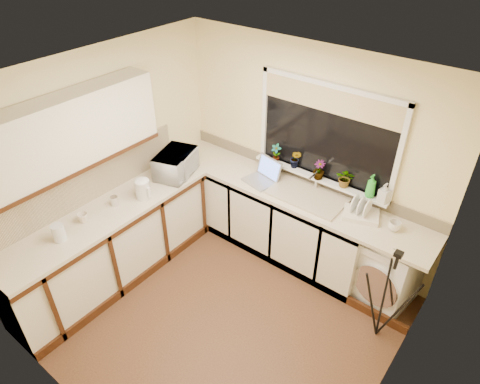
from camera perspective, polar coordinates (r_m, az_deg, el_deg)
name	(u,v)px	position (r m, az deg, el deg)	size (l,w,h in m)	color
floor	(223,313)	(4.61, -2.24, -15.92)	(3.20, 3.20, 0.00)	brown
ceiling	(216,87)	(3.13, -3.27, 13.80)	(3.20, 3.20, 0.00)	white
wall_back	(308,154)	(4.78, 9.05, 4.98)	(3.20, 3.20, 0.00)	beige
wall_front	(71,336)	(3.12, -21.65, -17.43)	(3.20, 3.20, 0.00)	beige
wall_left	(106,164)	(4.77, -17.53, 3.63)	(3.00, 3.00, 0.00)	beige
wall_right	(398,311)	(3.23, 20.39, -14.73)	(3.00, 3.00, 0.00)	beige
base_cabinet_back	(266,213)	(5.14, 3.44, -2.88)	(2.55, 0.60, 0.86)	silver
base_cabinet_left	(114,246)	(4.89, -16.56, -6.94)	(0.54, 2.40, 0.86)	silver
worktop_back	(291,192)	(4.74, 6.84, -0.04)	(3.20, 0.60, 0.04)	beige
worktop_left	(106,213)	(4.61, -17.47, -2.75)	(0.60, 2.40, 0.04)	beige
upper_cabinet	(65,135)	(4.19, -22.42, 7.08)	(0.28, 1.90, 0.70)	silver
splashback_left	(84,184)	(4.69, -20.10, 0.99)	(0.02, 2.40, 0.45)	beige
splashback_back	(305,174)	(4.90, 8.71, 2.34)	(3.20, 0.02, 0.14)	beige
window_glass	(327,134)	(4.54, 11.51, 7.66)	(1.50, 0.02, 1.00)	black
window_blind	(330,100)	(4.37, 11.92, 11.92)	(1.50, 0.02, 0.25)	tan
windowsill	(319,178)	(4.75, 10.49, 1.90)	(1.60, 0.14, 0.03)	white
sink	(307,196)	(4.65, 8.95, -0.57)	(0.82, 0.46, 0.03)	tan
faucet	(316,181)	(4.72, 10.17, 1.49)	(0.03, 0.03, 0.24)	silver
washing_machine	(388,268)	(4.73, 19.14, -9.57)	(0.57, 0.55, 0.81)	white
laptop	(264,175)	(4.85, 3.17, 2.27)	(0.41, 0.39, 0.25)	gray
kettle	(143,189)	(4.65, -12.88, 0.34)	(0.16, 0.16, 0.21)	silver
dish_rack	(361,215)	(4.48, 15.88, -2.96)	(0.35, 0.26, 0.05)	silver
tripod	(387,296)	(4.25, 19.03, -13.04)	(0.53, 0.53, 1.09)	black
glass_jug	(59,233)	(4.34, -23.09, -5.03)	(0.12, 0.12, 0.17)	silver
steel_jar	(114,201)	(4.64, -16.45, -1.16)	(0.08, 0.08, 0.11)	silver
microwave	(176,164)	(4.96, -8.59, 3.75)	(0.52, 0.35, 0.29)	white
plant_a	(276,153)	(4.88, 4.85, 5.17)	(0.12, 0.08, 0.23)	#999999
plant_b	(296,159)	(4.80, 7.46, 4.42)	(0.12, 0.10, 0.23)	#999999
plant_c	(319,170)	(4.65, 10.52, 2.93)	(0.12, 0.12, 0.22)	#999999
plant_d	(345,178)	(4.58, 13.94, 1.82)	(0.19, 0.16, 0.21)	#999999
soap_bottle_green	(371,186)	(4.48, 17.15, 0.78)	(0.10, 0.10, 0.25)	green
soap_bottle_clear	(385,193)	(4.46, 18.78, -0.10)	(0.10, 0.10, 0.21)	#999999
cup_back	(394,226)	(4.39, 19.97, -4.29)	(0.12, 0.12, 0.10)	silver
cup_left	(83,218)	(4.51, -20.28, -3.24)	(0.11, 0.11, 0.10)	beige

